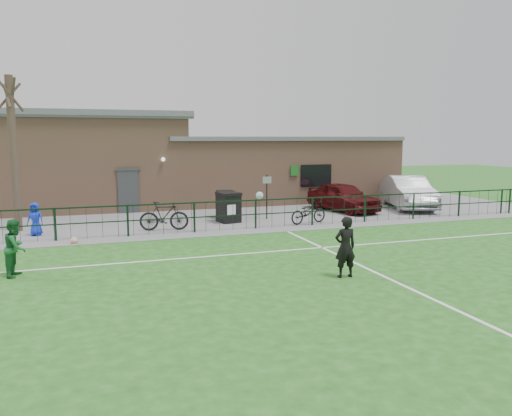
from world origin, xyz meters
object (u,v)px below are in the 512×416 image
object	(u,v)px
wheelie_bin_right	(226,205)
bicycle_d	(164,216)
car_maroon	(343,197)
car_silver	(407,192)
bicycle_e	(308,212)
bare_tree	(14,155)
sign_post	(267,197)
spectator_child	(35,219)
outfield_player	(16,248)
wheelie_bin_left	(228,208)
ball_ground	(74,240)

from	to	relation	value
wheelie_bin_right	bicycle_d	world-z (taller)	bicycle_d
car_maroon	car_silver	xyz separation A→B (m)	(3.68, -0.13, 0.12)
car_maroon	bicycle_e	xyz separation A→B (m)	(-3.17, -2.79, -0.24)
bare_tree	car_maroon	size ratio (longest dim) A/B	1.43
bicycle_e	bicycle_d	bearing A→B (deg)	72.43
car_maroon	sign_post	bearing A→B (deg)	-179.50
bicycle_d	spectator_child	size ratio (longest dim) A/B	1.54
bicycle_d	spectator_child	xyz separation A→B (m)	(-4.71, 0.47, 0.05)
sign_post	spectator_child	xyz separation A→B (m)	(-9.51, -0.89, -0.38)
wheelie_bin_right	car_maroon	distance (m)	6.09
car_silver	bicycle_d	bearing A→B (deg)	-151.70
bare_tree	car_maroon	bearing A→B (deg)	2.77
spectator_child	outfield_player	distance (m)	5.72
bare_tree	car_maroon	world-z (taller)	bare_tree
wheelie_bin_left	bicycle_e	xyz separation A→B (m)	(3.13, -1.42, -0.13)
ball_ground	bicycle_d	bearing A→B (deg)	24.05
car_maroon	spectator_child	world-z (taller)	car_maroon
wheelie_bin_left	ball_ground	bearing A→B (deg)	-170.06
bare_tree	ball_ground	world-z (taller)	bare_tree
spectator_child	bicycle_e	bearing A→B (deg)	14.17
bare_tree	bicycle_d	xyz separation A→B (m)	(5.45, -1.72, -2.41)
wheelie_bin_left	car_maroon	bearing A→B (deg)	0.05
sign_post	car_silver	distance (m)	8.16
spectator_child	bare_tree	bearing A→B (deg)	139.05
wheelie_bin_right	ball_ground	bearing A→B (deg)	-140.91
bare_tree	wheelie_bin_left	bearing A→B (deg)	-4.50
bicycle_d	wheelie_bin_right	bearing A→B (deg)	-43.35
car_maroon	bicycle_d	size ratio (longest dim) A/B	2.19
wheelie_bin_right	car_silver	world-z (taller)	car_silver
outfield_player	bicycle_d	bearing A→B (deg)	-29.66
bare_tree	bicycle_d	size ratio (longest dim) A/B	3.14
wheelie_bin_right	ball_ground	distance (m)	7.52
car_silver	spectator_child	xyz separation A→B (m)	(-17.61, -1.84, -0.21)
bare_tree	car_silver	xyz separation A→B (m)	(18.35, 0.58, -2.14)
wheelie_bin_left	outfield_player	distance (m)	9.89
wheelie_bin_left	bicycle_d	distance (m)	3.12
car_maroon	bicycle_d	world-z (taller)	car_maroon
bicycle_d	spectator_child	distance (m)	4.73
wheelie_bin_right	bicycle_e	world-z (taller)	wheelie_bin_right
outfield_player	spectator_child	bearing A→B (deg)	12.33
wheelie_bin_left	wheelie_bin_right	bearing A→B (deg)	68.14
car_silver	wheelie_bin_right	bearing A→B (deg)	-161.87
wheelie_bin_right	ball_ground	size ratio (longest dim) A/B	4.67
car_silver	bicycle_d	size ratio (longest dim) A/B	2.65
bare_tree	bicycle_e	world-z (taller)	bare_tree
wheelie_bin_right	sign_post	world-z (taller)	sign_post
bicycle_e	outfield_player	xyz separation A→B (m)	(-10.74, -4.89, 0.27)
spectator_child	ball_ground	world-z (taller)	spectator_child
sign_post	bicycle_d	size ratio (longest dim) A/B	1.05
wheelie_bin_right	bicycle_d	distance (m)	3.90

